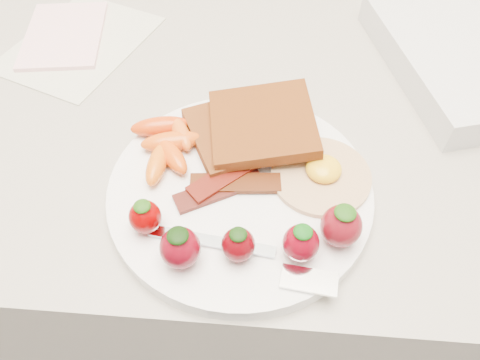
{
  "coord_description": "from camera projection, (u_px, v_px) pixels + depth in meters",
  "views": [
    {
      "loc": [
        0.04,
        1.25,
        1.3
      ],
      "look_at": [
        0.02,
        1.54,
        0.93
      ],
      "focal_mm": 35.0,
      "sensor_mm": 36.0,
      "label": 1
    }
  ],
  "objects": [
    {
      "name": "counter",
      "position": [
        236.0,
        262.0,
        0.94
      ],
      "size": [
        2.0,
        0.6,
        0.9
      ],
      "primitive_type": "cube",
      "color": "gray",
      "rests_on": "ground"
    },
    {
      "name": "plate",
      "position": [
        240.0,
        191.0,
        0.48
      ],
      "size": [
        0.27,
        0.27,
        0.02
      ],
      "primitive_type": "cylinder",
      "color": "white",
      "rests_on": "counter"
    },
    {
      "name": "toast_lower",
      "position": [
        239.0,
        132.0,
        0.51
      ],
      "size": [
        0.14,
        0.14,
        0.01
      ],
      "primitive_type": "cube",
      "rotation": [
        0.0,
        0.0,
        0.45
      ],
      "color": "#461907",
      "rests_on": "plate"
    },
    {
      "name": "toast_upper",
      "position": [
        263.0,
        123.0,
        0.5
      ],
      "size": [
        0.13,
        0.13,
        0.03
      ],
      "primitive_type": "cube",
      "rotation": [
        0.0,
        -0.1,
        0.16
      ],
      "color": "#3F2309",
      "rests_on": "toast_lower"
    },
    {
      "name": "fried_egg",
      "position": [
        322.0,
        174.0,
        0.48
      ],
      "size": [
        0.13,
        0.13,
        0.02
      ],
      "color": "beige",
      "rests_on": "plate"
    },
    {
      "name": "bacon_strips",
      "position": [
        228.0,
        182.0,
        0.47
      ],
      "size": [
        0.11,
        0.09,
        0.01
      ],
      "color": "black",
      "rests_on": "plate"
    },
    {
      "name": "baby_carrots",
      "position": [
        168.0,
        143.0,
        0.5
      ],
      "size": [
        0.09,
        0.1,
        0.02
      ],
      "color": "#D9520F",
      "rests_on": "plate"
    },
    {
      "name": "strawberries",
      "position": [
        250.0,
        235.0,
        0.42
      ],
      "size": [
        0.21,
        0.07,
        0.05
      ],
      "color": "#740000",
      "rests_on": "plate"
    },
    {
      "name": "fork",
      "position": [
        255.0,
        258.0,
        0.42
      ],
      "size": [
        0.18,
        0.06,
        0.0
      ],
      "color": "silver",
      "rests_on": "plate"
    },
    {
      "name": "paper_sheet",
      "position": [
        80.0,
        43.0,
        0.65
      ],
      "size": [
        0.22,
        0.25,
        0.0
      ],
      "primitive_type": "cube",
      "rotation": [
        0.0,
        0.0,
        -0.37
      ],
      "color": "beige",
      "rests_on": "counter"
    },
    {
      "name": "notepad",
      "position": [
        64.0,
        35.0,
        0.66
      ],
      "size": [
        0.12,
        0.17,
        0.01
      ],
      "primitive_type": "cube",
      "rotation": [
        0.0,
        0.0,
        0.14
      ],
      "color": "#FFC4CD",
      "rests_on": "paper_sheet"
    }
  ]
}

